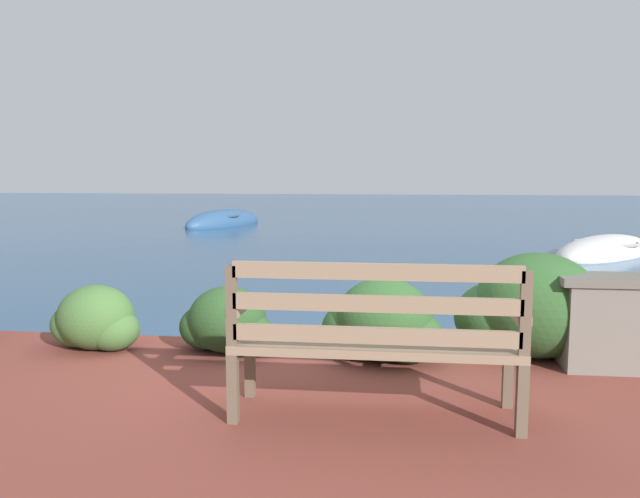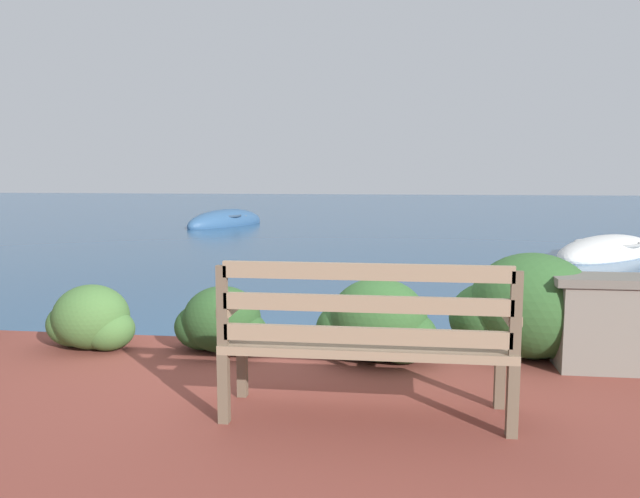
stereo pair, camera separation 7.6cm
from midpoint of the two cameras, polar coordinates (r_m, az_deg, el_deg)
The scene contains 8 objects.
ground_plane at distance 5.35m, azimuth -1.08°, elevation -10.65°, with size 80.00×80.00×0.00m.
park_bench at distance 3.57m, azimuth 4.44°, elevation -7.94°, with size 1.65×0.48×0.93m.
hedge_clump_left at distance 5.34m, azimuth -20.26°, elevation -6.21°, with size 0.76×0.55×0.52m.
hedge_clump_centre at distance 4.99m, azimuth -9.01°, elevation -6.74°, with size 0.77×0.55×0.52m.
hedge_clump_right at distance 4.73m, azimuth 5.25°, elevation -6.91°, with size 0.92×0.66×0.62m.
hedge_clump_far_right at distance 5.04m, azimuth 18.61°, elevation -5.46°, with size 1.18×0.85×0.80m.
rowboat_nearest at distance 13.45m, azimuth 24.47°, elevation -0.26°, with size 3.09×3.34×0.68m.
rowboat_mid at distance 19.15m, azimuth -8.91°, elevation 2.34°, with size 2.19×3.29×0.87m.
Camera 1 is at (0.66, -5.05, 1.63)m, focal length 35.00 mm.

